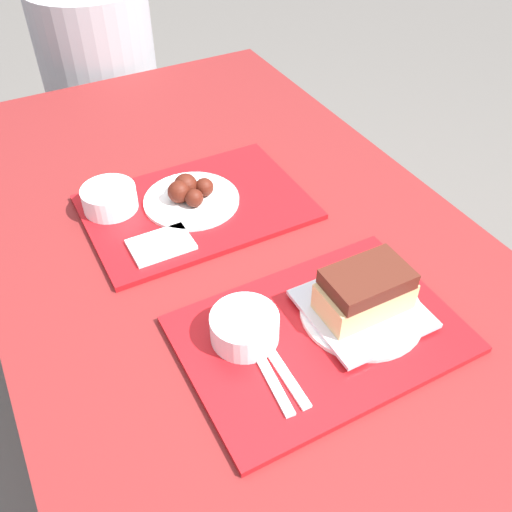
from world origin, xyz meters
The scene contains 14 objects.
ground_plane centered at (0.00, 0.00, 0.00)m, with size 12.00×12.00×0.00m, color #605B56.
picnic_table centered at (0.00, 0.00, 0.66)m, with size 0.92×1.85×0.74m.
picnic_bench_far centered at (0.00, 1.14, 0.37)m, with size 0.88×0.28×0.44m.
tray_near centered at (0.02, -0.18, 0.75)m, with size 0.45×0.31×0.01m.
tray_far centered at (-0.03, 0.23, 0.75)m, with size 0.45×0.31×0.01m.
bowl_coleslaw_near centered at (-0.10, -0.13, 0.78)m, with size 0.11×0.11×0.05m.
brisket_sandwich_plate centered at (0.10, -0.18, 0.79)m, with size 0.21×0.21×0.10m.
plastic_fork_near centered at (-0.10, -0.21, 0.76)m, with size 0.03×0.17×0.00m.
plastic_knife_near centered at (-0.08, -0.21, 0.76)m, with size 0.02×0.17×0.00m.
condiment_packet centered at (0.04, -0.11, 0.76)m, with size 0.04×0.03×0.01m.
bowl_coleslaw_far centered at (-0.19, 0.30, 0.78)m, with size 0.11×0.11×0.05m.
wings_plate_far centered at (-0.03, 0.25, 0.77)m, with size 0.20×0.20×0.06m.
napkin_far centered at (-0.14, 0.14, 0.76)m, with size 0.12×0.08×0.01m.
person_seated_across centered at (0.02, 1.14, 0.71)m, with size 0.37×0.37×0.67m.
Camera 1 is at (-0.36, -0.67, 1.48)m, focal length 40.00 mm.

